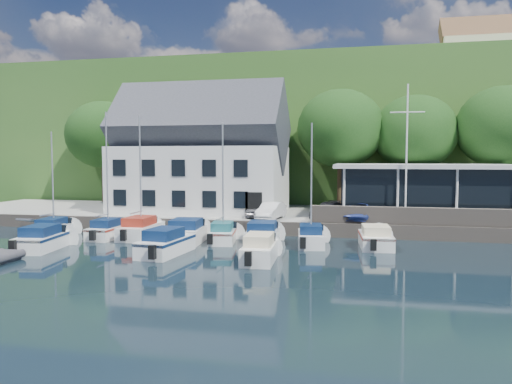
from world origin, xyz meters
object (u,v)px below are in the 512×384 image
boat_r1_2 (140,172)px  boat_r2_0 (43,237)px  car_white (271,211)px  boat_r1_3 (187,230)px  boat_r1_7 (376,236)px  boat_r1_0 (53,179)px  club_pavilion (422,191)px  flagpole (407,154)px  boat_r1_6 (311,179)px  car_dgrey (328,210)px  car_silver (260,209)px  boat_r1_5 (263,232)px  boat_r1_1 (107,178)px  boat_r1_4 (223,179)px  boat_r2_3 (260,247)px  boat_r2_2 (166,241)px  harbor_building (201,161)px  car_blue (359,211)px

boat_r1_2 → boat_r2_0: (-3.96, -5.29, -3.88)m
car_white → boat_r2_0: 15.77m
boat_r1_2 → boat_r1_3: (3.74, -0.89, -3.85)m
car_white → boat_r1_7: bearing=-24.9°
boat_r1_0 → boat_r2_0: bearing=-70.6°
club_pavilion → boat_r1_3: size_ratio=2.30×
boat_r2_0 → boat_r1_2: bearing=45.4°
flagpole → boat_r1_0: size_ratio=1.18×
boat_r2_0 → boat_r1_6: bearing=8.5°
car_dgrey → boat_r1_0: bearing=-142.3°
car_silver → boat_r1_2: (-7.31, -5.55, 3.00)m
boat_r1_7 → boat_r1_6: bearing=-179.3°
boat_r1_2 → boat_r1_5: (8.80, -0.51, -3.89)m
club_pavilion → boat_r1_1: bearing=-158.2°
boat_r1_4 → boat_r2_3: 7.24m
boat_r1_0 → boat_r1_4: bearing=-7.2°
boat_r1_4 → boat_r2_0: 11.65m
boat_r1_0 → boat_r2_0: 6.09m
boat_r1_4 → boat_r2_2: size_ratio=1.34×
car_white → boat_r1_1: size_ratio=0.46×
boat_r1_1 → boat_r1_2: 2.31m
harbor_building → boat_r1_2: 8.72m
boat_r1_2 → boat_r1_7: (15.95, -0.27, -3.93)m
car_dgrey → boat_r1_4: (-6.43, -6.60, 2.58)m
club_pavilion → car_blue: bearing=-148.7°
car_white → car_blue: (6.48, 0.76, 0.07)m
car_dgrey → boat_r1_3: 11.23m
car_blue → boat_r2_0: car_blue is taller
car_silver → boat_r2_3: (2.42, -11.40, -0.87)m
car_white → boat_r1_7: 8.96m
car_blue → boat_r2_3: car_blue is taller
car_silver → flagpole: 11.63m
boat_r1_0 → boat_r1_3: bearing=-8.8°
harbor_building → club_pavilion: harbor_building is taller
boat_r1_3 → boat_r1_7: boat_r1_3 is taller
boat_r1_6 → boat_r2_2: size_ratio=1.36×
boat_r1_2 → boat_r1_5: bearing=-5.0°
harbor_building → boat_r2_3: bearing=-60.4°
car_silver → car_blue: 7.59m
harbor_building → car_white: bearing=-30.9°
boat_r1_3 → boat_r2_0: 8.87m
harbor_building → car_dgrey: 11.88m
boat_r1_7 → boat_r2_2: size_ratio=0.91×
car_blue → flagpole: 5.32m
harbor_building → boat_r1_5: bearing=-51.4°
car_white → boat_r1_6: (3.53, -5.10, 2.62)m
boat_r1_1 → boat_r2_2: (6.19, -4.60, -3.44)m
boat_r1_7 → boat_r1_0: bearing=176.7°
boat_r1_0 → car_blue: bearing=7.6°
car_white → boat_r1_5: bearing=-78.3°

